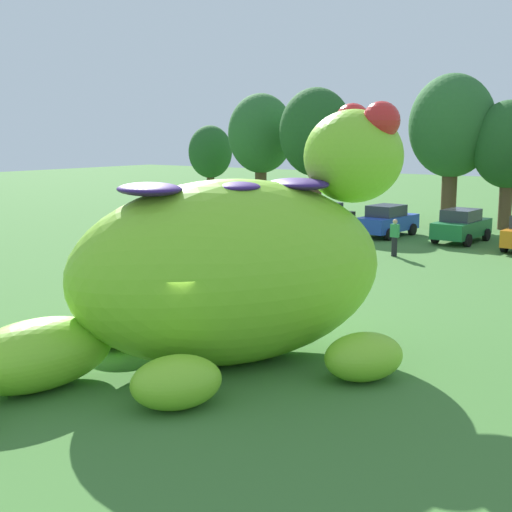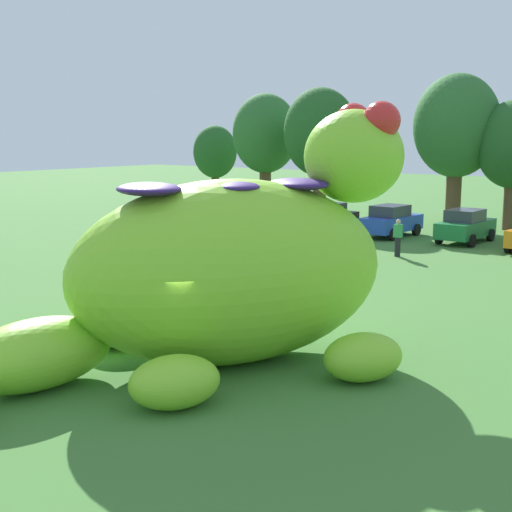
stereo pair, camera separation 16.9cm
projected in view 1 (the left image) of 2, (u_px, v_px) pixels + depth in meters
The scene contains 14 objects.
ground_plane at pixel (180, 373), 16.48m from camera, with size 160.00×160.00×0.00m, color #427533.
giant_inflatable_creature at pixel (231, 269), 16.95m from camera, with size 8.46×12.44×6.33m.
car_yellow at pixel (272, 213), 42.03m from camera, with size 1.96×4.11×1.72m.
car_black at pixel (324, 218), 39.34m from camera, with size 2.01×4.14×1.72m.
car_blue at pixel (387, 221), 38.25m from camera, with size 2.18×4.22×1.72m.
car_green at pixel (461, 226), 36.16m from camera, with size 2.05×4.16×1.72m.
tree_far_left at pixel (210, 152), 56.19m from camera, with size 3.48×3.48×6.18m.
tree_left at pixel (261, 134), 50.41m from camera, with size 4.72×4.72×8.37m.
tree_mid_left at pixel (316, 133), 45.85m from camera, with size 4.79×4.79×8.50m.
tree_centre_left at pixel (452, 127), 41.87m from camera, with size 5.10×5.10×9.06m.
tree_centre at pixel (509, 145), 40.32m from camera, with size 4.19×4.19×7.44m.
spectator_near_inflatable at pixel (395, 238), 32.05m from camera, with size 0.38×0.26×1.71m.
spectator_by_cars at pixel (269, 234), 33.28m from camera, with size 0.38×0.26×1.71m.
spectator_wandering at pixel (344, 244), 30.19m from camera, with size 0.38×0.26×1.71m.
Camera 1 is at (10.74, -11.67, 5.55)m, focal length 49.37 mm.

